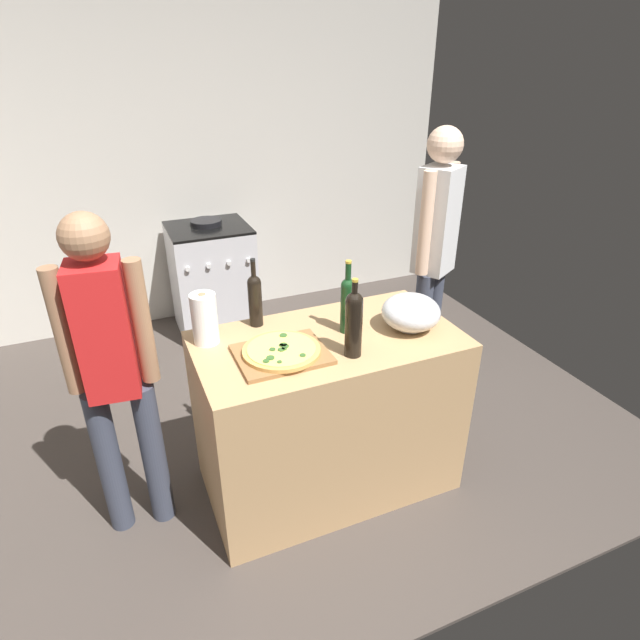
# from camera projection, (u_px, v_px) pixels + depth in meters

# --- Properties ---
(ground_plane) EXTENTS (4.34, 3.58, 0.02)m
(ground_plane) POSITION_uv_depth(u_px,v_px,m) (260.00, 401.00, 3.52)
(ground_plane) COLOR #3F3833
(kitchen_wall_rear) EXTENTS (4.34, 0.10, 2.60)m
(kitchen_wall_rear) POSITION_uv_depth(u_px,v_px,m) (194.00, 162.00, 4.18)
(kitchen_wall_rear) COLOR #BCB7AD
(kitchen_wall_rear) RESTS_ON ground_plane
(counter) EXTENTS (1.26, 0.69, 0.88)m
(counter) POSITION_uv_depth(u_px,v_px,m) (328.00, 413.00, 2.67)
(counter) COLOR tan
(counter) RESTS_ON ground_plane
(cutting_board) EXTENTS (0.40, 0.32, 0.02)m
(cutting_board) POSITION_uv_depth(u_px,v_px,m) (282.00, 354.00, 2.32)
(cutting_board) COLOR olive
(cutting_board) RESTS_ON counter
(pizza) EXTENTS (0.35, 0.35, 0.03)m
(pizza) POSITION_uv_depth(u_px,v_px,m) (281.00, 350.00, 2.31)
(pizza) COLOR tan
(pizza) RESTS_ON cutting_board
(mixing_bowl) EXTENTS (0.28, 0.28, 0.17)m
(mixing_bowl) POSITION_uv_depth(u_px,v_px,m) (411.00, 312.00, 2.52)
(mixing_bowl) COLOR #B2B2B7
(mixing_bowl) RESTS_ON counter
(paper_towel_roll) EXTENTS (0.12, 0.12, 0.25)m
(paper_towel_roll) POSITION_uv_depth(u_px,v_px,m) (205.00, 319.00, 2.38)
(paper_towel_roll) COLOR white
(paper_towel_roll) RESTS_ON counter
(wine_bottle_green) EXTENTS (0.07, 0.07, 0.36)m
(wine_bottle_green) POSITION_uv_depth(u_px,v_px,m) (347.00, 302.00, 2.46)
(wine_bottle_green) COLOR #143819
(wine_bottle_green) RESTS_ON counter
(wine_bottle_amber) EXTENTS (0.07, 0.07, 0.35)m
(wine_bottle_amber) POSITION_uv_depth(u_px,v_px,m) (255.00, 298.00, 2.52)
(wine_bottle_amber) COLOR black
(wine_bottle_amber) RESTS_ON counter
(wine_bottle_dark) EXTENTS (0.08, 0.08, 0.37)m
(wine_bottle_dark) POSITION_uv_depth(u_px,v_px,m) (354.00, 321.00, 2.26)
(wine_bottle_dark) COLOR black
(wine_bottle_dark) RESTS_ON counter
(stove) EXTENTS (0.62, 0.59, 0.92)m
(stove) POSITION_uv_depth(u_px,v_px,m) (213.00, 279.00, 4.24)
(stove) COLOR #B7B7BC
(stove) RESTS_ON ground_plane
(person_in_stripes) EXTENTS (0.37, 0.22, 1.57)m
(person_in_stripes) POSITION_uv_depth(u_px,v_px,m) (112.00, 368.00, 2.21)
(person_in_stripes) COLOR #383D4C
(person_in_stripes) RESTS_ON ground_plane
(person_in_red) EXTENTS (0.35, 0.29, 1.72)m
(person_in_red) POSITION_uv_depth(u_px,v_px,m) (434.00, 248.00, 3.23)
(person_in_red) COLOR #383D4C
(person_in_red) RESTS_ON ground_plane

